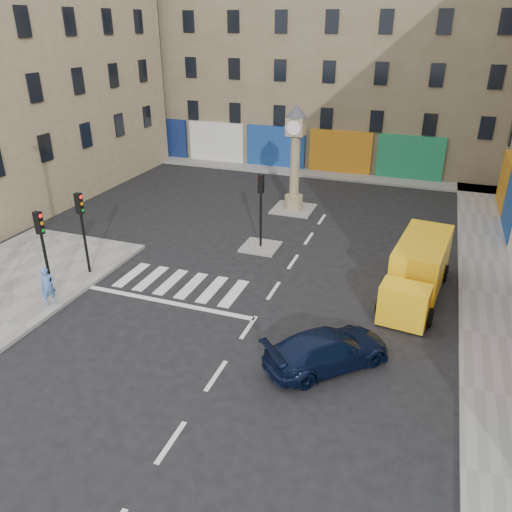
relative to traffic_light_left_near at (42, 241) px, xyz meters
The scene contains 14 objects.
ground 8.71m from the traffic_light_left_near, ahead, with size 120.00×120.00×0.00m, color black.
sidewalk_right 19.79m from the traffic_light_left_near, 29.96° to the left, with size 2.60×30.00×0.15m, color gray.
sidewalk_far 22.56m from the traffic_light_left_near, 78.94° to the left, with size 32.00×2.40×0.15m, color gray.
island_near 10.35m from the traffic_light_left_near, 51.07° to the left, with size 1.80×1.80×0.12m, color gray.
island_far 15.38m from the traffic_light_left_near, 65.46° to the left, with size 2.40×2.40×0.12m, color gray.
building_far 28.74m from the traffic_light_left_near, 81.21° to the left, with size 32.00×10.00×17.00m, color #7D6D53.
building_left 16.66m from the traffic_light_left_near, 132.20° to the left, with size 8.00×20.00×15.00m, color tan.
traffic_light_left_near is the anchor object (origin of this frame).
traffic_light_left_far 2.40m from the traffic_light_left_near, 90.00° to the left, with size 0.28×0.22×3.70m.
traffic_light_island 10.03m from the traffic_light_left_near, 51.07° to the left, with size 0.28×0.22×3.70m.
clock_pillar 15.19m from the traffic_light_left_near, 65.45° to the left, with size 1.20×1.20×6.10m.
navy_sedan 11.71m from the traffic_light_left_near, ahead, with size 1.77×4.35×1.26m, color black.
yellow_van 15.15m from the traffic_light_left_near, 22.03° to the left, with size 2.63×6.29×2.23m.
pedestrian_blue 1.77m from the traffic_light_left_near, 58.04° to the right, with size 0.58×0.38×1.58m, color #527ABB.
Camera 1 is at (5.63, -13.73, 10.40)m, focal length 35.00 mm.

